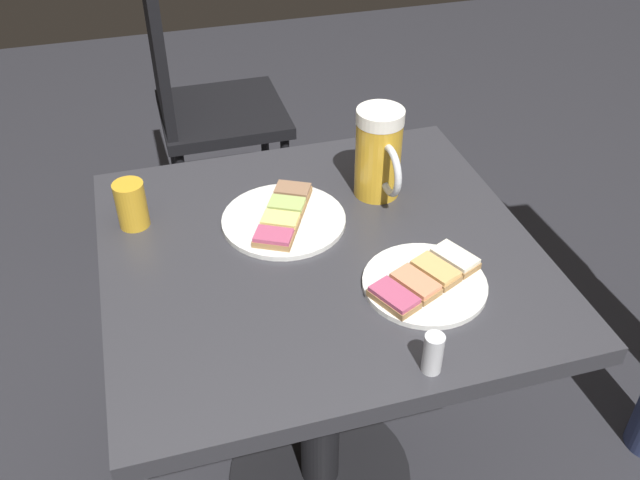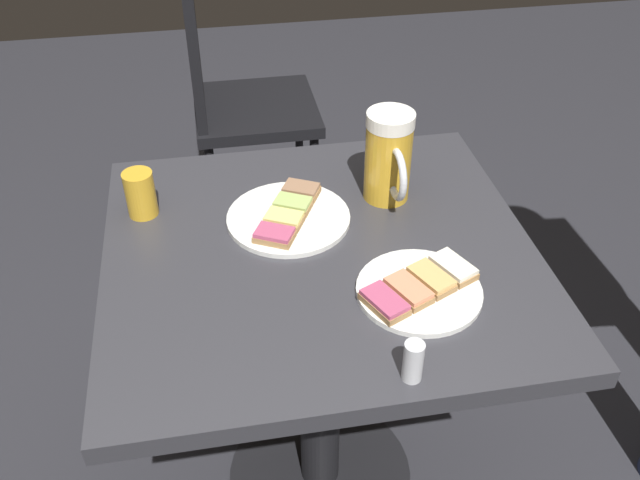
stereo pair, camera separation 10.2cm
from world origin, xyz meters
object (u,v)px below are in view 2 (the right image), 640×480
at_px(plate_far, 419,288).
at_px(beer_glass_small, 140,194).
at_px(beer_mug, 389,158).
at_px(salt_shaker, 413,361).
at_px(cafe_chair, 231,90).
at_px(plate_near, 288,216).

relative_size(plate_far, beer_glass_small, 2.34).
bearing_deg(beer_glass_small, beer_mug, 86.54).
height_order(plate_far, salt_shaker, salt_shaker).
height_order(plate_far, cafe_chair, cafe_chair).
distance_m(beer_mug, salt_shaker, 0.47).
bearing_deg(salt_shaker, plate_far, 160.10).
distance_m(beer_glass_small, cafe_chair, 0.90).
xyz_separation_m(beer_glass_small, salt_shaker, (0.49, 0.40, -0.01)).
xyz_separation_m(plate_near, beer_mug, (-0.04, 0.20, 0.08)).
distance_m(beer_mug, cafe_chair, 0.95).
height_order(beer_mug, beer_glass_small, beer_mug).
height_order(beer_glass_small, cafe_chair, cafe_chair).
bearing_deg(plate_near, plate_far, 37.37).
height_order(plate_far, beer_mug, beer_mug).
bearing_deg(beer_glass_small, plate_near, 75.41).
bearing_deg(salt_shaker, plate_near, -163.63).
bearing_deg(salt_shaker, beer_mug, 170.10).
bearing_deg(beer_glass_small, salt_shaker, 38.95).
bearing_deg(plate_far, beer_glass_small, -124.45).
bearing_deg(cafe_chair, plate_far, 11.59).
xyz_separation_m(plate_far, salt_shaker, (0.18, -0.06, 0.02)).
distance_m(salt_shaker, cafe_chair, 1.37).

